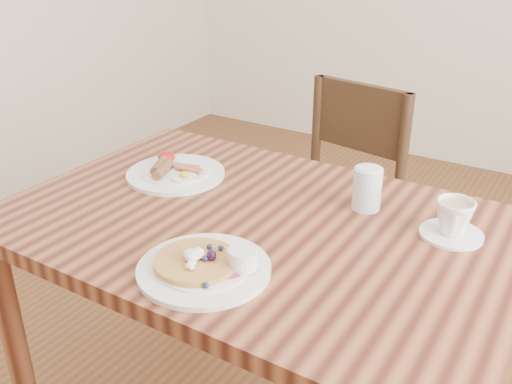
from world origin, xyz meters
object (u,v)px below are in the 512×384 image
(teacup_saucer, at_px, (453,220))
(water_glass, at_px, (367,189))
(dining_table, at_px, (256,254))
(chair_far, at_px, (335,198))
(pancake_plate, at_px, (206,265))
(breakfast_plate, at_px, (174,172))

(teacup_saucer, bearing_deg, water_glass, 173.01)
(dining_table, xyz_separation_m, water_glass, (0.20, 0.19, 0.15))
(chair_far, height_order, pancake_plate, chair_far)
(dining_table, height_order, breakfast_plate, breakfast_plate)
(chair_far, bearing_deg, dining_table, 107.88)
(dining_table, distance_m, pancake_plate, 0.27)
(chair_far, height_order, breakfast_plate, chair_far)
(dining_table, bearing_deg, teacup_saucer, 21.58)
(chair_far, xyz_separation_m, breakfast_plate, (-0.22, -0.60, 0.27))
(pancake_plate, distance_m, breakfast_plate, 0.49)
(breakfast_plate, height_order, water_glass, water_glass)
(chair_far, distance_m, teacup_saucer, 0.80)
(pancake_plate, height_order, breakfast_plate, pancake_plate)
(chair_far, distance_m, pancake_plate, 0.99)
(chair_far, bearing_deg, breakfast_plate, 79.05)
(breakfast_plate, bearing_deg, chair_far, 69.54)
(breakfast_plate, bearing_deg, water_glass, 10.28)
(chair_far, distance_m, breakfast_plate, 0.69)
(dining_table, xyz_separation_m, pancake_plate, (0.03, -0.24, 0.11))
(pancake_plate, bearing_deg, teacup_saucer, 47.13)
(pancake_plate, xyz_separation_m, water_glass, (0.16, 0.43, 0.04))
(water_glass, bearing_deg, teacup_saucer, -6.99)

